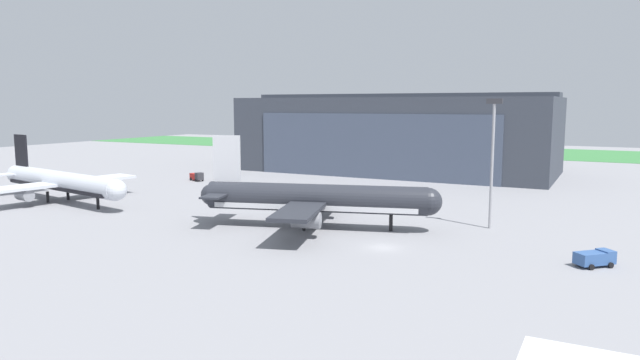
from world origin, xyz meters
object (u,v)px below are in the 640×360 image
at_px(fuel_bowser, 197,176).
at_px(apron_light_mast, 492,154).
at_px(maintenance_hangar, 397,134).
at_px(pushback_tractor, 595,258).
at_px(airliner_near_left, 317,199).
at_px(airliner_near_right, 61,182).

distance_m(fuel_bowser, apron_light_mast, 81.24).
xyz_separation_m(maintenance_hangar, pushback_tractor, (54.79, -82.66, -9.64)).
xyz_separation_m(airliner_near_left, apron_light_mast, (24.23, 12.14, 7.17)).
xyz_separation_m(airliner_near_right, apron_light_mast, (80.41, 14.21, 7.73)).
bearing_deg(maintenance_hangar, airliner_near_left, -79.07).
bearing_deg(fuel_bowser, airliner_near_right, -94.99).
bearing_deg(airliner_near_right, apron_light_mast, 10.02).
height_order(airliner_near_right, airliner_near_left, airliner_near_left).
height_order(airliner_near_right, fuel_bowser, airliner_near_right).
bearing_deg(maintenance_hangar, pushback_tractor, -56.46).
xyz_separation_m(maintenance_hangar, apron_light_mast, (39.46, -66.70, 1.04)).
bearing_deg(fuel_bowser, pushback_tractor, -22.92).
bearing_deg(apron_light_mast, maintenance_hangar, 120.61).
relative_size(pushback_tractor, apron_light_mast, 0.24).
height_order(airliner_near_left, apron_light_mast, apron_light_mast).
relative_size(maintenance_hangar, airliner_near_left, 2.35).
distance_m(airliner_near_left, pushback_tractor, 39.91).
height_order(airliner_near_left, pushback_tractor, airliner_near_left).
bearing_deg(airliner_near_left, maintenance_hangar, 100.93).
height_order(pushback_tractor, apron_light_mast, apron_light_mast).
xyz_separation_m(airliner_near_right, pushback_tractor, (95.75, -1.75, -2.95)).
bearing_deg(airliner_near_right, pushback_tractor, -1.04).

